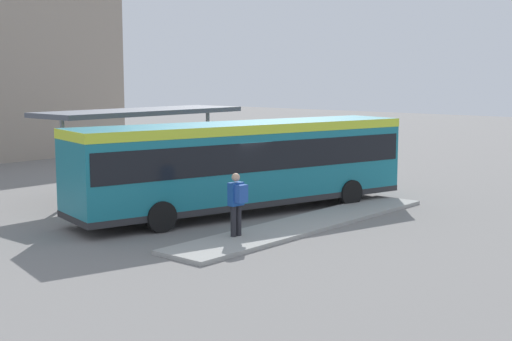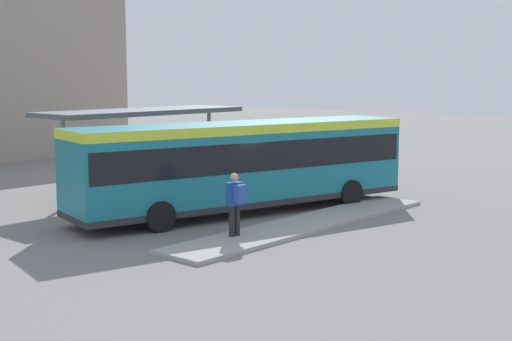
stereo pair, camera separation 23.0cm
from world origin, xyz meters
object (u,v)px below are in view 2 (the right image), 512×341
object	(u,v)px
bicycle_green	(326,170)
bicycle_blue	(300,166)
bicycle_white	(341,171)
pedestrian_waiting	(236,200)
potted_planter_near_shelter	(148,190)
city_bus	(244,160)
bicycle_red	(312,167)

from	to	relation	value
bicycle_green	bicycle_blue	bearing A→B (deg)	174.87
bicycle_white	bicycle_blue	distance (m)	2.61
bicycle_white	bicycle_green	distance (m)	0.86
pedestrian_waiting	bicycle_green	size ratio (longest dim) A/B	1.13
bicycle_white	potted_planter_near_shelter	distance (m)	10.33
bicycle_blue	pedestrian_waiting	bearing A→B (deg)	117.36
city_bus	potted_planter_near_shelter	size ratio (longest dim) A/B	9.90
bicycle_red	potted_planter_near_shelter	bearing A→B (deg)	101.24
city_bus	pedestrian_waiting	xyz separation A→B (m)	(-3.24, -2.59, -0.64)
city_bus	pedestrian_waiting	world-z (taller)	city_bus
bicycle_green	potted_planter_near_shelter	bearing A→B (deg)	-86.69
bicycle_green	bicycle_red	size ratio (longest dim) A/B	0.95
city_bus	bicycle_red	xyz separation A→B (m)	(8.75, 3.70, -1.42)
city_bus	bicycle_blue	bearing A→B (deg)	41.62
pedestrian_waiting	bicycle_blue	world-z (taller)	pedestrian_waiting
bicycle_green	bicycle_red	xyz separation A→B (m)	(0.11, 0.87, 0.02)
potted_planter_near_shelter	bicycle_red	bearing A→B (deg)	3.41
potted_planter_near_shelter	pedestrian_waiting	bearing A→B (deg)	-105.89
pedestrian_waiting	bicycle_blue	bearing A→B (deg)	-54.34
bicycle_white	bicycle_red	xyz separation A→B (m)	(0.10, 1.73, 0.03)
city_bus	bicycle_blue	size ratio (longest dim) A/B	7.61
bicycle_white	bicycle_green	xyz separation A→B (m)	(-0.00, 0.86, 0.01)
city_bus	potted_planter_near_shelter	distance (m)	3.66
bicycle_red	bicycle_blue	xyz separation A→B (m)	(0.19, 0.86, -0.01)
bicycle_white	bicycle_green	bearing A→B (deg)	-170.13
bicycle_green	bicycle_red	world-z (taller)	bicycle_red
city_bus	bicycle_green	world-z (taller)	city_bus
pedestrian_waiting	bicycle_white	distance (m)	12.75
bicycle_blue	potted_planter_near_shelter	world-z (taller)	potted_planter_near_shelter
pedestrian_waiting	potted_planter_near_shelter	world-z (taller)	pedestrian_waiting
bicycle_white	potted_planter_near_shelter	xyz separation A→B (m)	(-10.26, 1.11, 0.31)
bicycle_red	potted_planter_near_shelter	distance (m)	10.39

